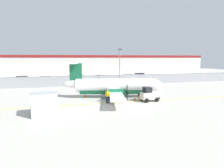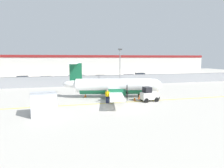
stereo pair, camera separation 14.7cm
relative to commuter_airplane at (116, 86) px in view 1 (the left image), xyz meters
The scene contains 19 objects.
ground_plane 3.78m from the commuter_airplane, 108.51° to the right, with size 140.00×140.00×0.01m.
perimeter_fence 12.81m from the commuter_airplane, 94.87° to the left, with size 98.00×0.10×2.10m.
parking_lot_strip 24.33m from the commuter_airplane, 92.57° to the left, with size 98.00×17.00×0.12m.
background_building 42.79m from the commuter_airplane, 91.46° to the left, with size 91.00×8.10×6.50m.
commuter_airplane is the anchor object (origin of this frame).
baggage_tug 5.02m from the commuter_airplane, 44.98° to the right, with size 2.44×1.60×1.88m.
ground_crew_worker 3.84m from the commuter_airplane, 120.54° to the right, with size 0.52×0.46×1.70m.
cargo_container 11.31m from the commuter_airplane, 143.49° to the right, with size 2.64×2.29×2.20m.
traffic_cone_near_left 3.63m from the commuter_airplane, 31.76° to the right, with size 0.36×0.36×0.64m.
traffic_cone_near_right 6.88m from the commuter_airplane, ahead, with size 0.36×0.36×0.64m.
traffic_cone_far_left 3.43m from the commuter_airplane, 52.67° to the right, with size 0.36×0.36×0.64m.
traffic_cone_far_right 4.49m from the commuter_airplane, 163.32° to the left, with size 0.36×0.36×0.64m.
parked_car_0 25.38m from the commuter_airplane, 127.61° to the left, with size 4.22×2.03×1.58m.
parked_car_1 20.99m from the commuter_airplane, 119.88° to the left, with size 4.30×2.21×1.58m.
parked_car_2 26.56m from the commuter_airplane, 97.62° to the left, with size 4.22×2.03×1.58m.
parked_car_3 18.28m from the commuter_airplane, 85.52° to the left, with size 4.28×2.17×1.58m.
parked_car_4 20.22m from the commuter_airplane, 65.31° to the left, with size 4.33×2.28×1.58m.
parked_car_5 25.51m from the commuter_airplane, 59.84° to the left, with size 4.25×2.10×1.58m.
apron_light_pole 10.16m from the commuter_airplane, 69.84° to the left, with size 0.70×0.30×7.27m.
Camera 1 is at (-6.36, -21.51, 5.55)m, focal length 32.00 mm.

